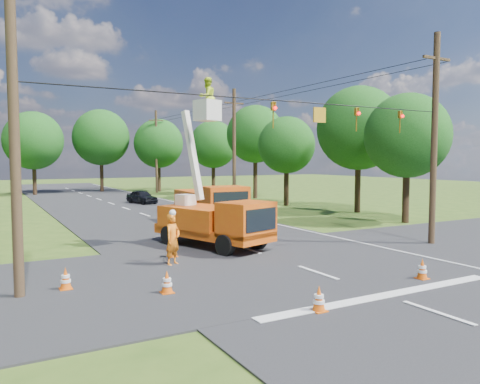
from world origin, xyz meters
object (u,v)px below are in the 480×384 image
traffic_cone_5 (66,279)px  tree_right_a (407,136)px  second_truck (211,204)px  traffic_cone_7 (207,211)px  traffic_cone_4 (167,282)px  distant_car (142,197)px  traffic_cone_2 (245,236)px  pole_right_near (434,137)px  traffic_cone_0 (319,299)px  tree_right_e (213,145)px  pole_right_mid (234,147)px  bucket_truck (214,211)px  traffic_cone_8 (172,249)px  tree_right_d (255,134)px  ground_worker (173,239)px  tree_right_b (359,128)px  tree_far_a (33,141)px  tree_far_b (101,138)px  pole_right_far (156,151)px  traffic_cone_3 (236,222)px  tree_far_c (159,144)px  pole_left (15,144)px  tree_right_c (287,145)px  traffic_cone_1 (422,269)px

traffic_cone_5 → tree_right_a: bearing=15.1°
second_truck → traffic_cone_7: size_ratio=9.68×
traffic_cone_4 → distant_car: bearing=74.2°
traffic_cone_2 → traffic_cone_7: bearing=73.9°
traffic_cone_2 → pole_right_near: bearing=-29.9°
second_truck → traffic_cone_0: 17.10m
traffic_cone_0 → tree_right_e: bearing=67.8°
traffic_cone_7 → pole_right_mid: pole_right_mid is taller
traffic_cone_5 → tree_right_e: tree_right_e is taller
distant_car → traffic_cone_0: bearing=-113.0°
bucket_truck → traffic_cone_8: 3.07m
pole_right_mid → tree_right_d: 9.55m
pole_right_mid → ground_worker: bearing=-124.5°
traffic_cone_7 → pole_right_mid: bearing=44.1°
bucket_truck → tree_right_b: tree_right_b is taller
traffic_cone_2 → tree_far_a: size_ratio=0.07×
traffic_cone_4 → traffic_cone_0: bearing=-50.6°
tree_far_a → tree_far_b: (8.00, 2.00, 0.62)m
pole_right_near → pole_right_far: 40.00m
traffic_cone_2 → traffic_cone_3: (2.17, 4.88, 0.00)m
traffic_cone_7 → tree_right_a: tree_right_a is taller
tree_far_a → tree_far_c: tree_far_a is taller
tree_far_a → tree_far_c: bearing=-3.9°
pole_right_near → tree_far_c: size_ratio=1.09×
traffic_cone_3 → pole_left: (-12.36, -9.37, 4.14)m
pole_right_mid → tree_right_d: pole_right_mid is taller
traffic_cone_2 → tree_right_c: (12.51, 14.51, 4.95)m
tree_right_a → tree_far_c: size_ratio=0.90×
pole_right_far → pole_left: 43.87m
tree_right_a → distant_car: bearing=117.6°
pole_right_far → ground_worker: bearing=-108.1°
traffic_cone_1 → tree_right_e: (11.23, 39.37, 5.45)m
traffic_cone_0 → tree_right_a: bearing=35.1°
traffic_cone_1 → traffic_cone_2: 9.06m
traffic_cone_2 → pole_right_mid: size_ratio=0.07×
second_truck → tree_far_b: size_ratio=0.67×
traffic_cone_3 → pole_right_near: 11.92m
traffic_cone_8 → tree_right_e: bearing=61.5°
traffic_cone_4 → pole_right_far: pole_right_far is taller
traffic_cone_3 → pole_right_far: bearing=79.6°
traffic_cone_4 → pole_right_far: (14.07, 41.77, 4.75)m
ground_worker → traffic_cone_0: size_ratio=2.82×
pole_right_near → pole_right_far: (0.00, 40.00, 0.00)m
traffic_cone_3 → tree_far_c: size_ratio=0.08×
pole_right_mid → tree_right_c: size_ratio=1.28×
tree_right_b → tree_right_a: bearing=-104.0°
tree_far_b → pole_right_far: bearing=-42.3°
pole_right_far → tree_far_a: pole_right_far is taller
traffic_cone_1 → traffic_cone_8: 9.67m
pole_right_mid → tree_right_a: size_ratio=1.21×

